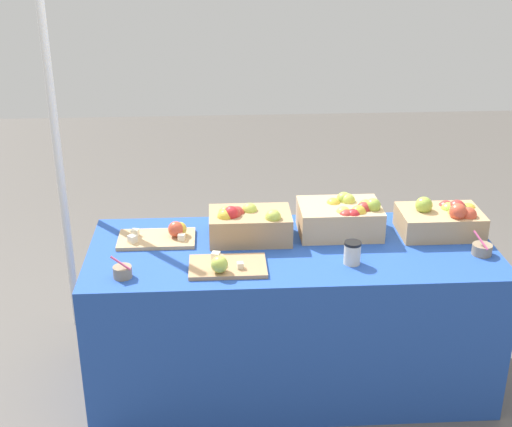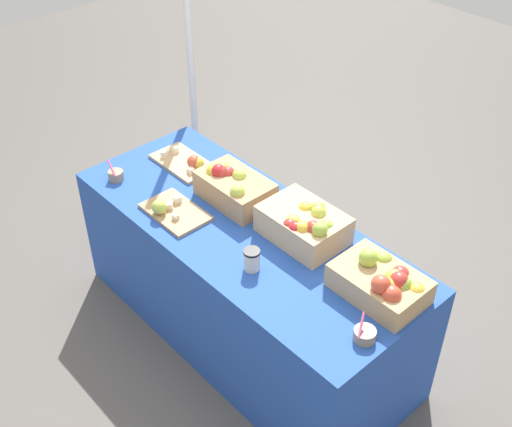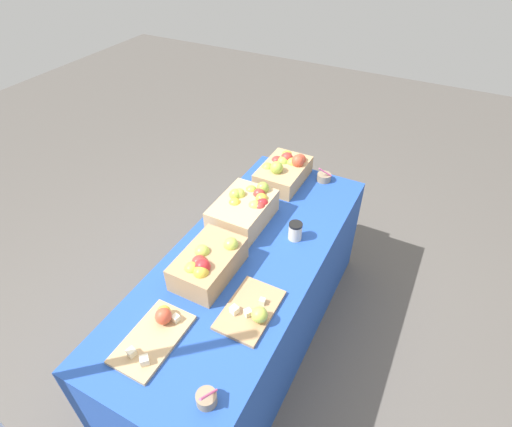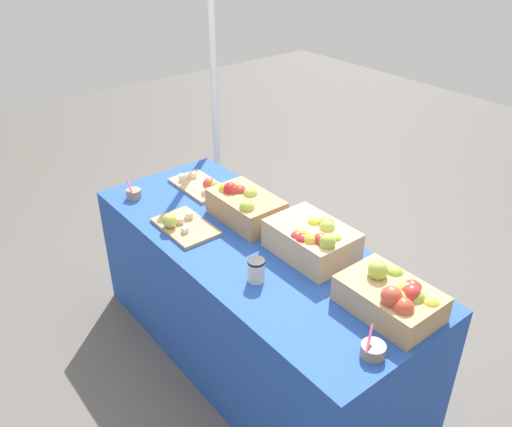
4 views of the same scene
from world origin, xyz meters
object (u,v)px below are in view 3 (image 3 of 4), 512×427
(coffee_cup, at_px, (295,231))
(apple_crate_left, at_px, (284,170))
(sample_bowl_near, at_px, (207,398))
(cutting_board_back, at_px, (156,331))
(apple_crate_middle, at_px, (245,209))
(sample_bowl_mid, at_px, (324,177))
(apple_crate_right, at_px, (208,263))
(cutting_board_front, at_px, (252,311))

(coffee_cup, bearing_deg, apple_crate_left, 30.74)
(sample_bowl_near, relative_size, coffee_cup, 1.03)
(cutting_board_back, distance_m, coffee_cup, 0.90)
(cutting_board_back, relative_size, sample_bowl_near, 3.35)
(apple_crate_middle, distance_m, sample_bowl_mid, 0.66)
(apple_crate_middle, distance_m, apple_crate_right, 0.46)
(sample_bowl_near, distance_m, sample_bowl_mid, 1.62)
(apple_crate_left, relative_size, apple_crate_middle, 1.00)
(cutting_board_back, bearing_deg, coffee_cup, -18.73)
(apple_crate_left, distance_m, cutting_board_back, 1.36)
(apple_crate_middle, height_order, sample_bowl_mid, apple_crate_middle)
(sample_bowl_near, xyz_separation_m, sample_bowl_mid, (1.61, 0.12, -0.00))
(apple_crate_right, distance_m, coffee_cup, 0.53)
(cutting_board_front, bearing_deg, apple_crate_middle, 31.32)
(apple_crate_left, distance_m, sample_bowl_mid, 0.27)
(apple_crate_left, relative_size, sample_bowl_mid, 3.54)
(coffee_cup, bearing_deg, sample_bowl_mid, 5.00)
(cutting_board_front, xyz_separation_m, sample_bowl_mid, (1.17, 0.08, 0.01))
(apple_crate_left, height_order, cutting_board_back, apple_crate_left)
(cutting_board_front, distance_m, sample_bowl_mid, 1.18)
(apple_crate_right, relative_size, sample_bowl_mid, 3.49)
(apple_crate_middle, height_order, cutting_board_front, apple_crate_middle)
(cutting_board_front, relative_size, sample_bowl_near, 3.14)
(cutting_board_front, bearing_deg, coffee_cup, 2.80)
(cutting_board_back, height_order, sample_bowl_mid, sample_bowl_mid)
(apple_crate_right, xyz_separation_m, cutting_board_back, (-0.41, 0.01, -0.06))
(apple_crate_left, distance_m, coffee_cup, 0.58)
(sample_bowl_near, bearing_deg, sample_bowl_mid, 4.29)
(coffee_cup, bearing_deg, apple_crate_middle, 88.51)
(sample_bowl_mid, bearing_deg, apple_crate_left, 114.42)
(apple_crate_middle, xyz_separation_m, coffee_cup, (-0.01, -0.32, -0.03))
(coffee_cup, bearing_deg, sample_bowl_near, -176.15)
(sample_bowl_near, height_order, coffee_cup, sample_bowl_near)
(cutting_board_front, relative_size, cutting_board_back, 0.93)
(sample_bowl_near, bearing_deg, cutting_board_front, 5.20)
(apple_crate_middle, distance_m, sample_bowl_near, 1.09)
(apple_crate_middle, relative_size, coffee_cup, 3.73)
(apple_crate_left, xyz_separation_m, sample_bowl_mid, (0.11, -0.24, -0.05))
(sample_bowl_mid, height_order, coffee_cup, sample_bowl_mid)
(apple_crate_middle, xyz_separation_m, cutting_board_back, (-0.86, -0.03, -0.06))
(apple_crate_right, relative_size, sample_bowl_near, 3.57)
(apple_crate_left, height_order, apple_crate_middle, apple_crate_middle)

